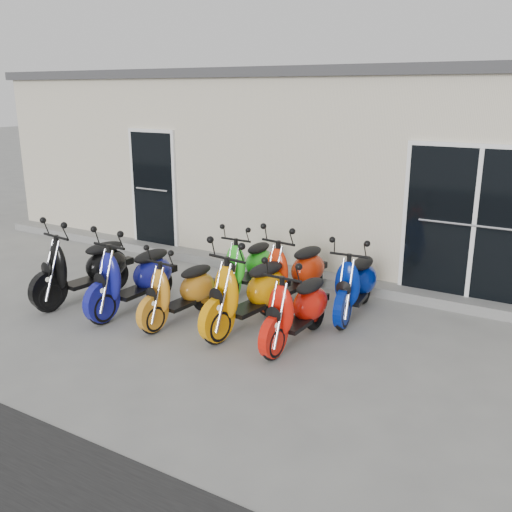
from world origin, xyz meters
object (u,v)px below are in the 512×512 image
object	(u,v)px
scooter_front_orange_a	(180,282)
scooter_back_green	(248,257)
scooter_back_blue	(356,274)
scooter_front_blue	(133,267)
scooter_front_orange_b	(248,282)
scooter_back_red	(294,263)
scooter_front_red	(297,298)
scooter_front_black	(83,258)

from	to	relation	value
scooter_front_orange_a	scooter_back_green	bearing A→B (deg)	87.74
scooter_front_orange_a	scooter_back_blue	world-z (taller)	scooter_back_blue
scooter_front_blue	scooter_front_orange_b	distance (m)	1.73
scooter_front_orange_a	scooter_back_blue	xyz separation A→B (m)	(1.92, 1.39, 0.04)
scooter_front_orange_b	scooter_back_red	world-z (taller)	scooter_front_orange_b
scooter_front_blue	scooter_front_red	distance (m)	2.45
scooter_front_blue	scooter_back_red	bearing A→B (deg)	39.77
scooter_front_blue	scooter_back_green	xyz separation A→B (m)	(0.97, 1.47, -0.07)
scooter_front_black	scooter_back_red	world-z (taller)	scooter_front_black
scooter_front_orange_b	scooter_back_blue	world-z (taller)	scooter_front_orange_b
scooter_front_orange_a	scooter_front_black	bearing A→B (deg)	-171.97
scooter_back_green	scooter_back_blue	distance (m)	1.75
scooter_front_orange_b	scooter_back_red	size ratio (longest dim) A/B	1.04
scooter_front_orange_b	scooter_back_blue	size ratio (longest dim) A/B	1.09
scooter_front_red	scooter_back_blue	xyz separation A→B (m)	(0.28, 1.22, 0.01)
scooter_back_green	scooter_back_blue	bearing A→B (deg)	-2.94
scooter_back_green	scooter_front_black	bearing A→B (deg)	-142.61
scooter_front_orange_b	scooter_front_red	world-z (taller)	scooter_front_orange_b
scooter_front_orange_a	scooter_front_red	world-z (taller)	scooter_front_red
scooter_front_black	scooter_front_blue	xyz separation A→B (m)	(0.90, 0.06, -0.01)
scooter_front_black	scooter_back_green	size ratio (longest dim) A/B	1.15
scooter_front_black	scooter_front_blue	distance (m)	0.91
scooter_back_red	scooter_front_red	bearing A→B (deg)	-54.09
scooter_front_blue	scooter_front_orange_b	bearing A→B (deg)	11.36
scooter_front_orange_b	scooter_back_blue	bearing A→B (deg)	55.75
scooter_front_blue	scooter_front_orange_b	size ratio (longest dim) A/B	0.99
scooter_front_orange_b	scooter_back_blue	xyz separation A→B (m)	(1.01, 1.15, -0.05)
scooter_front_black	scooter_back_red	bearing A→B (deg)	35.51
scooter_front_red	scooter_back_green	bearing A→B (deg)	141.47
scooter_front_blue	scooter_back_blue	size ratio (longest dim) A/B	1.08
scooter_front_blue	scooter_front_orange_a	size ratio (longest dim) A/B	1.15
scooter_front_orange_a	scooter_back_red	bearing A→B (deg)	58.48
scooter_front_orange_a	scooter_back_green	size ratio (longest dim) A/B	0.98
scooter_front_black	scooter_back_blue	size ratio (longest dim) A/B	1.09
scooter_back_green	scooter_back_red	size ratio (longest dim) A/B	0.91
scooter_front_blue	scooter_front_orange_b	xyz separation A→B (m)	(1.71, 0.28, 0.01)
scooter_back_red	scooter_back_blue	xyz separation A→B (m)	(0.93, 0.04, -0.03)
scooter_back_blue	scooter_front_orange_b	bearing A→B (deg)	-136.86
scooter_back_red	scooter_front_orange_b	bearing A→B (deg)	-87.49
scooter_front_black	scooter_back_red	distance (m)	3.06
scooter_front_black	scooter_back_green	xyz separation A→B (m)	(1.88, 1.52, -0.08)
scooter_front_blue	scooter_front_black	bearing A→B (deg)	-174.21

